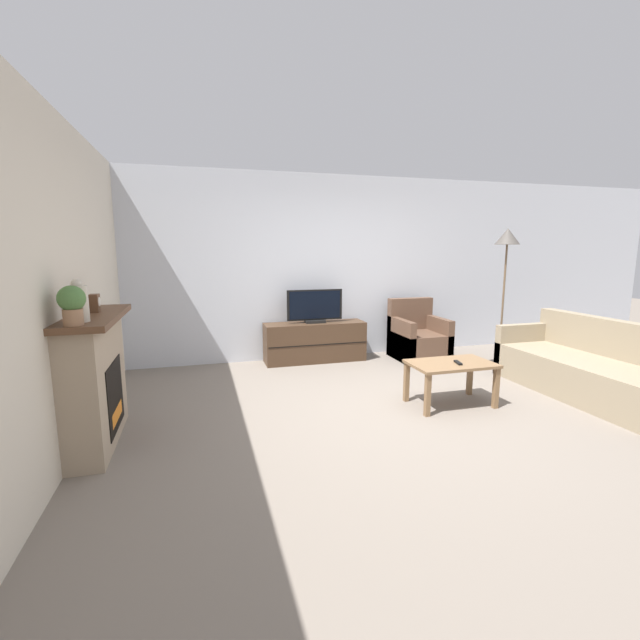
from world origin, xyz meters
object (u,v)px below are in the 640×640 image
Objects in this scene: fireplace at (95,379)px; floor_lamp at (507,246)px; tv_stand at (315,342)px; armchair at (418,339)px; mantel_clock at (95,303)px; coffee_table at (451,369)px; potted_plant at (72,303)px; tv at (315,308)px; remote at (458,363)px; couch at (595,372)px; mantel_vase_left at (78,302)px.

floor_lamp is at bearing 13.89° from fireplace.
tv_stand is 1.66× the size of armchair.
floor_lamp reaches higher than mantel_clock.
fireplace reaches higher than coffee_table.
potted_plant is at bearing -133.13° from tv_stand.
tv reaches higher than remote.
potted_plant is 3.71m from tv_stand.
potted_plant is 3.50m from coffee_table.
tv_stand is at bearing 126.23° from remote.
tv_stand is 0.77× the size of floor_lamp.
fireplace reaches higher than couch.
floor_lamp reaches higher than tv.
potted_plant is (-0.00, -0.66, 0.08)m from mantel_clock.
fireplace is 0.78m from mantel_vase_left.
fireplace is 4.52× the size of potted_plant.
armchair is 2.32m from couch.
tv is at bearing 46.84° from potted_plant.
tv is 0.94× the size of coffee_table.
remote is at bearing -3.58° from mantel_clock.
potted_plant is at bearing -176.81° from couch.
floor_lamp is at bearing 19.58° from potted_plant.
mantel_clock is 0.97× the size of remote.
tv is at bearing 137.89° from couch.
mantel_clock is 0.10× the size of tv_stand.
fireplace is 8.38× the size of mantel_clock.
mantel_vase_left is at bearing -174.07° from coffee_table.
tv_stand is at bearing 38.59° from mantel_clock.
fireplace is 3.23m from tv.
armchair is 0.46× the size of floor_lamp.
tv_stand is 0.51m from tv.
armchair is at bearing -9.97° from tv.
mantel_clock is 0.66m from potted_plant.
potted_plant is (0.00, -0.16, 0.01)m from mantel_vase_left.
couch is at bearing -42.13° from tv_stand.
fireplace is 0.58× the size of couch.
remote is at bearing -1.45° from fireplace.
tv is 2.38m from remote.
tv is 5.27× the size of remote.
potted_plant is at bearing -171.43° from coffee_table.
couch is (5.02, -0.38, -0.90)m from mantel_clock.
potted_plant reaches higher than mantel_clock.
remote is 0.07× the size of couch.
floor_lamp is (4.97, 1.61, 0.41)m from mantel_vase_left.
remote is (3.39, 0.29, -0.78)m from mantel_vase_left.
mantel_vase_left reaches higher than tv.
tv_stand is 3.48m from couch.
tv is at bearing 126.25° from remote.
tv_stand is 1.55m from armchair.
mantel_vase_left is at bearing -162.05° from floor_lamp.
coffee_table is 5.60× the size of remote.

